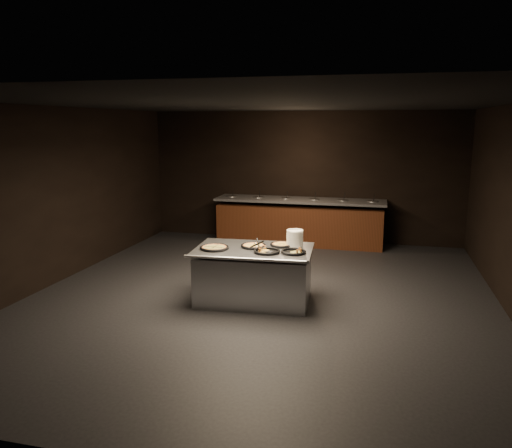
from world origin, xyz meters
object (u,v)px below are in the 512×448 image
object	(u,v)px
plate_stack	(295,238)
serving_counter	(254,276)
pan_veggie_whole	(214,248)
pan_cheese_whole	(254,246)

from	to	relation	value
plate_stack	serving_counter	bearing A→B (deg)	-155.24
pan_veggie_whole	pan_cheese_whole	bearing A→B (deg)	25.06
pan_veggie_whole	pan_cheese_whole	distance (m)	0.58
pan_veggie_whole	pan_cheese_whole	size ratio (longest dim) A/B	1.12
serving_counter	pan_cheese_whole	distance (m)	0.45
serving_counter	plate_stack	bearing A→B (deg)	21.07
serving_counter	pan_cheese_whole	xyz separation A→B (m)	(-0.02, 0.07, 0.44)
pan_cheese_whole	plate_stack	bearing A→B (deg)	17.87
serving_counter	plate_stack	xyz separation A→B (m)	(0.57, 0.26, 0.55)
pan_cheese_whole	pan_veggie_whole	bearing A→B (deg)	-154.94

